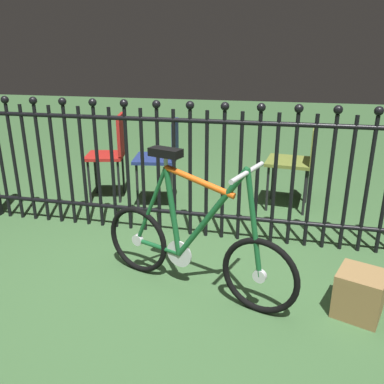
{
  "coord_description": "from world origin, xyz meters",
  "views": [
    {
      "loc": [
        0.64,
        -2.24,
        1.45
      ],
      "look_at": [
        0.08,
        0.21,
        0.55
      ],
      "focal_mm": 37.28,
      "sensor_mm": 36.0,
      "label": 1
    }
  ],
  "objects_px": {
    "bicycle": "(193,244)",
    "chair_red": "(112,149)",
    "chair_olive": "(298,158)",
    "chair_navy": "(163,154)",
    "display_crate": "(359,293)"
  },
  "relations": [
    {
      "from": "bicycle",
      "to": "chair_red",
      "type": "xyz_separation_m",
      "value": [
        -1.15,
        1.46,
        0.2
      ]
    },
    {
      "from": "chair_red",
      "to": "chair_olive",
      "type": "bearing_deg",
      "value": 3.94
    },
    {
      "from": "chair_navy",
      "to": "bicycle",
      "type": "bearing_deg",
      "value": -66.34
    },
    {
      "from": "chair_olive",
      "to": "chair_red",
      "type": "bearing_deg",
      "value": -176.06
    },
    {
      "from": "bicycle",
      "to": "chair_olive",
      "type": "height_order",
      "value": "bicycle"
    },
    {
      "from": "chair_olive",
      "to": "display_crate",
      "type": "distance_m",
      "value": 1.7
    },
    {
      "from": "chair_olive",
      "to": "chair_navy",
      "type": "bearing_deg",
      "value": -168.44
    },
    {
      "from": "bicycle",
      "to": "display_crate",
      "type": "relative_size",
      "value": 4.83
    },
    {
      "from": "bicycle",
      "to": "display_crate",
      "type": "distance_m",
      "value": 1.0
    },
    {
      "from": "bicycle",
      "to": "chair_red",
      "type": "bearing_deg",
      "value": 128.28
    },
    {
      "from": "display_crate",
      "to": "chair_red",
      "type": "bearing_deg",
      "value": 145.01
    },
    {
      "from": "chair_navy",
      "to": "chair_olive",
      "type": "bearing_deg",
      "value": 11.56
    },
    {
      "from": "chair_red",
      "to": "display_crate",
      "type": "distance_m",
      "value": 2.64
    },
    {
      "from": "chair_navy",
      "to": "display_crate",
      "type": "distance_m",
      "value": 2.12
    },
    {
      "from": "chair_navy",
      "to": "chair_olive",
      "type": "xyz_separation_m",
      "value": [
        1.24,
        0.25,
        -0.03
      ]
    }
  ]
}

